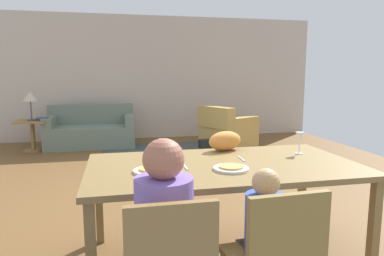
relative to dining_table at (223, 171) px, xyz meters
The scene contains 21 objects.
ground_plane 2.16m from the dining_table, 89.19° to the left, with size 7.47×6.76×0.02m, color brown.
back_wall 5.51m from the dining_table, 89.70° to the left, with size 7.47×0.10×2.70m, color #C2B19E.
dining_table is the anchor object (origin of this frame).
plate_near_man 0.57m from the dining_table, 167.69° to the right, with size 0.25×0.25×0.02m, color silver.
pizza_near_man 0.57m from the dining_table, 167.69° to the right, with size 0.17×0.17×0.01m, color gold.
plate_near_child 0.19m from the dining_table, 90.00° to the right, with size 0.25×0.25×0.02m, color silver.
pizza_near_child 0.20m from the dining_table, 90.00° to the right, with size 0.17×0.17×0.01m, color tan.
wine_glass 0.77m from the dining_table, 14.04° to the left, with size 0.07×0.07×0.19m.
fork 0.31m from the dining_table, behind, with size 0.02×0.15×0.01m, color silver.
knife 0.22m from the dining_table, 29.07° to the left, with size 0.01×0.17×0.01m, color silver.
person_man 0.93m from the dining_table, 127.16° to the right, with size 0.30×0.40×1.11m.
person_child 0.78m from the dining_table, 90.12° to the right, with size 0.22×0.29×0.92m.
cat 0.49m from the dining_table, 71.20° to the left, with size 0.32×0.16×0.17m, color orange.
area_rug 3.93m from the dining_table, 86.55° to the left, with size 2.60×1.80×0.01m, color #404842.
couch 4.91m from the dining_table, 105.32° to the left, with size 1.69×0.86×0.82m.
armchair 4.27m from the dining_table, 71.86° to the left, with size 1.15×1.15×0.82m.
side_table 5.04m from the dining_table, 117.51° to the left, with size 0.56×0.56×0.58m.
table_lamp 5.04m from the dining_table, 117.51° to the left, with size 0.26×0.26×0.54m.
book_lower 4.95m from the dining_table, 115.35° to the left, with size 0.22×0.16×0.03m, color maroon.
book_upper 4.93m from the dining_table, 115.59° to the left, with size 0.22×0.16×0.03m, color #314C77.
handbag 3.70m from the dining_table, 77.02° to the left, with size 0.32×0.16×0.26m, color black.
Camera 1 is at (-0.79, -3.70, 1.42)m, focal length 32.63 mm.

